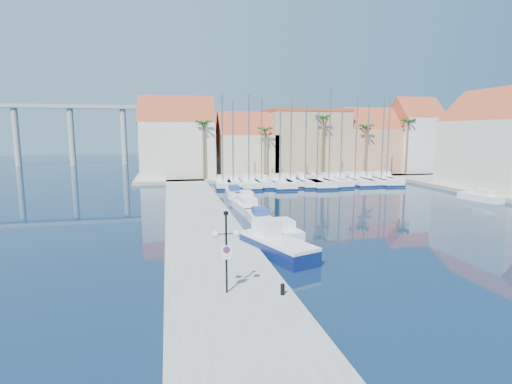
# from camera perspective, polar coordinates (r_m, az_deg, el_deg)

# --- Properties ---
(ground) EXTENTS (260.00, 260.00, 0.00)m
(ground) POSITION_cam_1_polar(r_m,az_deg,el_deg) (25.97, 15.05, -9.71)
(ground) COLOR black
(ground) RESTS_ON ground
(quay_west) EXTENTS (6.00, 77.00, 0.50)m
(quay_west) POSITION_cam_1_polar(r_m,az_deg,el_deg) (36.23, -8.04, -3.89)
(quay_west) COLOR gray
(quay_west) RESTS_ON ground
(shore_north) EXTENTS (54.00, 16.00, 0.50)m
(shore_north) POSITION_cam_1_polar(r_m,az_deg,el_deg) (73.48, 4.72, 2.49)
(shore_north) COLOR gray
(shore_north) RESTS_ON ground
(lamp_post) EXTENTS (1.33, 0.41, 3.93)m
(lamp_post) POSITION_cam_1_polar(r_m,az_deg,el_deg) (18.67, -4.27, -6.79)
(lamp_post) COLOR black
(lamp_post) RESTS_ON quay_west
(bollard) EXTENTS (0.21, 0.21, 0.52)m
(bollard) POSITION_cam_1_polar(r_m,az_deg,el_deg) (19.16, 3.82, -13.71)
(bollard) COLOR black
(bollard) RESTS_ON quay_west
(fishing_boat) EXTENTS (4.08, 6.67, 2.22)m
(fishing_boat) POSITION_cam_1_polar(r_m,az_deg,el_deg) (26.38, 2.82, -7.46)
(fishing_boat) COLOR #0D1B4F
(fishing_boat) RESTS_ON ground
(motorboat_west_0) EXTENTS (2.08, 5.41, 1.40)m
(motorboat_west_0) POSITION_cam_1_polar(r_m,az_deg,el_deg) (31.30, 3.75, -5.32)
(motorboat_west_0) COLOR white
(motorboat_west_0) RESTS_ON ground
(motorboat_west_1) EXTENTS (1.78, 5.27, 1.40)m
(motorboat_west_1) POSITION_cam_1_polar(r_m,az_deg,el_deg) (35.77, 0.39, -3.54)
(motorboat_west_1) COLOR white
(motorboat_west_1) RESTS_ON ground
(motorboat_west_2) EXTENTS (2.24, 5.93, 1.40)m
(motorboat_west_2) POSITION_cam_1_polar(r_m,az_deg,el_deg) (40.61, -1.25, -2.08)
(motorboat_west_2) COLOR white
(motorboat_west_2) RESTS_ON ground
(motorboat_west_3) EXTENTS (1.87, 5.52, 1.40)m
(motorboat_west_3) POSITION_cam_1_polar(r_m,az_deg,el_deg) (45.75, -1.47, -0.86)
(motorboat_west_3) COLOR white
(motorboat_west_3) RESTS_ON ground
(motorboat_west_4) EXTENTS (2.13, 5.66, 1.40)m
(motorboat_west_4) POSITION_cam_1_polar(r_m,az_deg,el_deg) (50.25, -3.19, -0.02)
(motorboat_west_4) COLOR white
(motorboat_west_4) RESTS_ON ground
(motorboat_east_1) EXTENTS (2.50, 5.20, 1.40)m
(motorboat_east_1) POSITION_cam_1_polar(r_m,az_deg,el_deg) (53.58, 29.42, -0.59)
(motorboat_east_1) COLOR white
(motorboat_east_1) RESTS_ON ground
(sailboat_0) EXTENTS (2.87, 8.47, 13.44)m
(sailboat_0) POSITION_cam_1_polar(r_m,az_deg,el_deg) (58.98, -4.77, 1.37)
(sailboat_0) COLOR white
(sailboat_0) RESTS_ON ground
(sailboat_1) EXTENTS (2.72, 8.40, 12.47)m
(sailboat_1) POSITION_cam_1_polar(r_m,az_deg,el_deg) (60.09, -3.32, 1.50)
(sailboat_1) COLOR white
(sailboat_1) RESTS_ON ground
(sailboat_2) EXTENTS (3.39, 10.33, 13.33)m
(sailboat_2) POSITION_cam_1_polar(r_m,az_deg,el_deg) (59.36, -1.10, 1.40)
(sailboat_2) COLOR white
(sailboat_2) RESTS_ON ground
(sailboat_3) EXTENTS (2.67, 9.53, 12.86)m
(sailboat_3) POSITION_cam_1_polar(r_m,az_deg,el_deg) (60.15, 0.66, 1.50)
(sailboat_3) COLOR white
(sailboat_3) RESTS_ON ground
(sailboat_4) EXTENTS (3.82, 11.63, 11.03)m
(sailboat_4) POSITION_cam_1_polar(r_m,az_deg,el_deg) (60.01, 3.29, 1.43)
(sailboat_4) COLOR white
(sailboat_4) RESTS_ON ground
(sailboat_5) EXTENTS (3.11, 9.56, 12.70)m
(sailboat_5) POSITION_cam_1_polar(r_m,az_deg,el_deg) (61.48, 4.82, 1.62)
(sailboat_5) COLOR white
(sailboat_5) RESTS_ON ground
(sailboat_6) EXTENTS (3.50, 11.39, 11.69)m
(sailboat_6) POSITION_cam_1_polar(r_m,az_deg,el_deg) (61.88, 6.85, 1.60)
(sailboat_6) COLOR white
(sailboat_6) RESTS_ON ground
(sailboat_7) EXTENTS (3.95, 11.98, 11.13)m
(sailboat_7) POSITION_cam_1_polar(r_m,az_deg,el_deg) (61.68, 8.50, 1.54)
(sailboat_7) COLOR white
(sailboat_7) RESTS_ON ground
(sailboat_8) EXTENTS (3.99, 11.64, 14.65)m
(sailboat_8) POSITION_cam_1_polar(r_m,az_deg,el_deg) (62.78, 10.05, 1.66)
(sailboat_8) COLOR white
(sailboat_8) RESTS_ON ground
(sailboat_9) EXTENTS (2.62, 8.81, 11.14)m
(sailboat_9) POSITION_cam_1_polar(r_m,az_deg,el_deg) (64.33, 11.74, 1.77)
(sailboat_9) COLOR white
(sailboat_9) RESTS_ON ground
(sailboat_10) EXTENTS (3.03, 10.66, 13.32)m
(sailboat_10) POSITION_cam_1_polar(r_m,az_deg,el_deg) (64.63, 13.69, 1.74)
(sailboat_10) COLOR white
(sailboat_10) RESTS_ON ground
(sailboat_11) EXTENTS (3.43, 10.99, 12.57)m
(sailboat_11) POSITION_cam_1_polar(r_m,az_deg,el_deg) (65.93, 15.22, 1.80)
(sailboat_11) COLOR white
(sailboat_11) RESTS_ON ground
(sailboat_12) EXTENTS (3.61, 11.09, 13.01)m
(sailboat_12) POSITION_cam_1_polar(r_m,az_deg,el_deg) (66.27, 17.18, 1.76)
(sailboat_12) COLOR white
(sailboat_12) RESTS_ON ground
(sailboat_13) EXTENTS (2.73, 8.80, 13.38)m
(sailboat_13) POSITION_cam_1_polar(r_m,az_deg,el_deg) (68.52, 17.94, 1.97)
(sailboat_13) COLOR white
(sailboat_13) RESTS_ON ground
(building_0) EXTENTS (12.30, 9.00, 13.50)m
(building_0) POSITION_cam_1_polar(r_m,az_deg,el_deg) (68.82, -11.21, 7.18)
(building_0) COLOR beige
(building_0) RESTS_ON shore_north
(building_1) EXTENTS (10.30, 8.00, 11.00)m
(building_1) POSITION_cam_1_polar(r_m,az_deg,el_deg) (70.18, -1.28, 6.36)
(building_1) COLOR beige
(building_1) RESTS_ON shore_north
(building_2) EXTENTS (14.20, 10.20, 11.50)m
(building_2) POSITION_cam_1_polar(r_m,az_deg,el_deg) (74.03, 7.01, 7.16)
(building_2) COLOR #9F8262
(building_2) RESTS_ON shore_north
(building_3) EXTENTS (10.30, 8.00, 12.00)m
(building_3) POSITION_cam_1_polar(r_m,az_deg,el_deg) (77.96, 15.66, 6.69)
(building_3) COLOR tan
(building_3) RESTS_ON shore_north
(building_4) EXTENTS (8.30, 8.00, 14.00)m
(building_4) POSITION_cam_1_polar(r_m,az_deg,el_deg) (81.72, 21.64, 7.25)
(building_4) COLOR white
(building_4) RESTS_ON shore_north
(building_6) EXTENTS (9.00, 14.30, 13.50)m
(building_6) POSITION_cam_1_polar(r_m,az_deg,el_deg) (63.27, 31.32, 5.99)
(building_6) COLOR beige
(building_6) RESTS_ON shore_east
(palm_0) EXTENTS (2.60, 2.60, 10.15)m
(palm_0) POSITION_cam_1_polar(r_m,az_deg,el_deg) (64.05, -7.54, 9.46)
(palm_0) COLOR brown
(palm_0) RESTS_ON shore_north
(palm_1) EXTENTS (2.60, 2.60, 9.15)m
(palm_1) POSITION_cam_1_polar(r_m,az_deg,el_deg) (65.68, 1.30, 8.69)
(palm_1) COLOR brown
(palm_1) RESTS_ON shore_north
(palm_2) EXTENTS (2.60, 2.60, 11.15)m
(palm_2) POSITION_cam_1_polar(r_m,az_deg,el_deg) (68.77, 9.55, 10.14)
(palm_2) COLOR brown
(palm_2) RESTS_ON shore_north
(palm_3) EXTENTS (2.60, 2.60, 9.65)m
(palm_3) POSITION_cam_1_polar(r_m,az_deg,el_deg) (72.11, 15.50, 8.75)
(palm_3) COLOR brown
(palm_3) RESTS_ON shore_north
(palm_4) EXTENTS (2.60, 2.60, 10.65)m
(palm_4) POSITION_cam_1_polar(r_m,az_deg,el_deg) (76.19, 20.92, 9.18)
(palm_4) COLOR brown
(palm_4) RESTS_ON shore_north
(viaduct) EXTENTS (48.00, 2.20, 14.45)m
(viaduct) POSITION_cam_1_polar(r_m,az_deg,el_deg) (107.38, -27.64, 8.82)
(viaduct) COLOR #9E9E99
(viaduct) RESTS_ON ground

